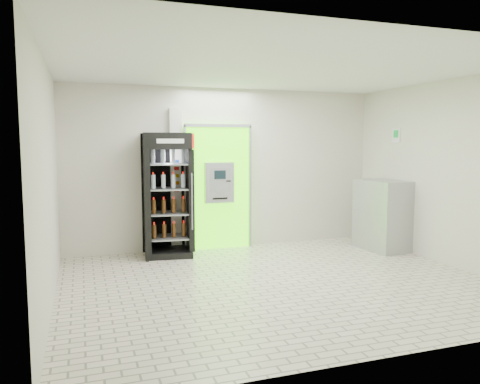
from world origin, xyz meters
name	(u,v)px	position (x,y,z in m)	size (l,w,h in m)	color
ground	(278,282)	(0.00, 0.00, 0.00)	(6.00, 6.00, 0.00)	beige
room_shell	(279,153)	(0.00, 0.00, 1.84)	(6.00, 6.00, 6.00)	beige
atm_assembly	(218,186)	(-0.20, 2.41, 1.17)	(1.30, 0.24, 2.33)	#51FF06
pillar	(176,180)	(-0.98, 2.45, 1.30)	(0.22, 0.11, 2.60)	silver
beverage_cooler	(167,197)	(-1.20, 2.14, 1.03)	(0.89, 0.83, 2.15)	black
steel_cabinet	(383,215)	(2.67, 1.30, 0.65)	(0.74, 1.03, 1.29)	#9C9FA4
exit_sign	(396,135)	(2.99, 1.40, 2.12)	(0.02, 0.22, 0.26)	white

